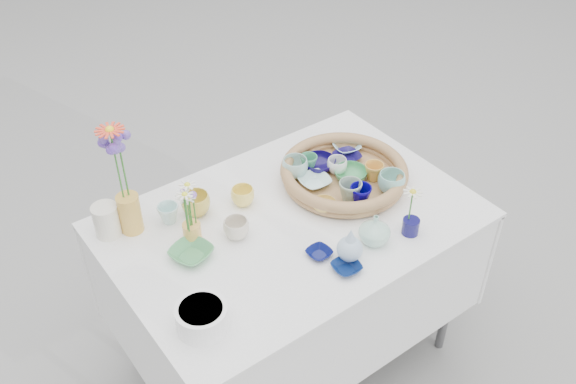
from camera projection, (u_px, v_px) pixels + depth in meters
ground at (291, 354)px, 2.72m from camera, size 80.00×80.00×0.00m
display_table at (291, 354)px, 2.72m from camera, size 1.26×0.86×0.77m
wicker_tray at (344, 174)px, 2.38m from camera, size 0.47×0.47×0.08m
tray_ceramic_0 at (319, 164)px, 2.43m from camera, size 0.13×0.13×0.04m
tray_ceramic_1 at (347, 157)px, 2.47m from camera, size 0.11×0.11×0.03m
tray_ceramic_2 at (374, 172)px, 2.37m from camera, size 0.09×0.09×0.07m
tray_ceramic_3 at (351, 174)px, 2.38m from camera, size 0.13×0.13×0.04m
tray_ceramic_4 at (350, 191)px, 2.27m from camera, size 0.11×0.11×0.08m
tray_ceramic_5 at (315, 181)px, 2.35m from camera, size 0.12×0.12×0.03m
tray_ceramic_6 at (295, 168)px, 2.38m from camera, size 0.12×0.12×0.08m
tray_ceramic_7 at (337, 166)px, 2.40m from camera, size 0.08×0.08×0.06m
tray_ceramic_8 at (347, 147)px, 2.53m from camera, size 0.13×0.13×0.03m
tray_ceramic_9 at (360, 195)px, 2.26m from camera, size 0.08×0.08×0.07m
tray_ceramic_10 at (324, 205)px, 2.25m from camera, size 0.11×0.11×0.03m
tray_ceramic_11 at (391, 183)px, 2.31m from camera, size 0.13×0.13×0.08m
tray_ceramic_12 at (309, 163)px, 2.42m from camera, size 0.08×0.08×0.06m
loose_ceramic_0 at (196, 204)px, 2.24m from camera, size 0.13×0.13×0.08m
loose_ceramic_1 at (243, 196)px, 2.28m from camera, size 0.09×0.09×0.07m
loose_ceramic_2 at (191, 253)px, 2.08m from camera, size 0.17×0.17×0.03m
loose_ceramic_3 at (236, 229)px, 2.15m from camera, size 0.09×0.09×0.07m
loose_ceramic_4 at (319, 253)px, 2.09m from camera, size 0.09×0.09×0.02m
loose_ceramic_5 at (169, 214)px, 2.21m from camera, size 0.10×0.10×0.07m
loose_ceramic_6 at (346, 267)px, 2.04m from camera, size 0.10×0.10×0.02m
fluted_bowl at (202, 318)px, 1.84m from camera, size 0.17×0.17×0.08m
bud_vase_paleblue at (350, 244)px, 2.04m from camera, size 0.10×0.10×0.13m
bud_vase_seafoam at (375, 229)px, 2.11m from camera, size 0.11×0.11×0.11m
bud_vase_cobalt at (411, 226)px, 2.16m from camera, size 0.07×0.07×0.06m
single_daisy at (411, 206)px, 2.11m from camera, size 0.09×0.09×0.13m
tall_vase_yellow at (130, 213)px, 2.15m from camera, size 0.10×0.10×0.14m
gerbera at (117, 165)px, 2.02m from camera, size 0.13×0.13×0.28m
hydrangea at (124, 171)px, 2.05m from camera, size 0.10×0.10×0.28m
white_pitcher at (107, 220)px, 2.14m from camera, size 0.13×0.09×0.12m
daisy_cup at (192, 232)px, 2.14m from camera, size 0.08×0.08×0.07m
daisy_posy at (189, 206)px, 2.06m from camera, size 0.10×0.10×0.17m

